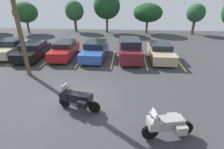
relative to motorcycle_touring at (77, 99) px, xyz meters
name	(u,v)px	position (x,y,z in m)	size (l,w,h in m)	color
ground	(78,100)	(-0.24, 0.88, -0.68)	(44.00, 44.00, 0.10)	#38383A
motorcycle_touring	(77,99)	(0.00, 0.00, 0.00)	(2.20, 1.03, 1.35)	black
motorcycle_second	(167,124)	(4.03, -1.55, 0.01)	(2.12, 1.05, 1.36)	black
parking_stripes	(82,58)	(-1.70, 7.73, -0.63)	(17.58, 4.83, 0.01)	#EAE066
car_champagne	(10,48)	(-8.78, 8.11, 0.08)	(2.19, 4.54, 1.49)	#C1B289
car_black	(33,51)	(-6.21, 7.50, 0.06)	(2.12, 4.43, 1.38)	black
car_red	(65,50)	(-3.34, 7.96, 0.08)	(1.91, 4.60, 1.43)	maroon
car_blue	(95,50)	(-0.49, 8.07, 0.07)	(2.07, 4.88, 1.46)	#2D519E
car_maroon	(130,50)	(2.70, 7.70, 0.27)	(2.16, 4.34, 1.84)	maroon
car_tan	(161,52)	(5.48, 8.00, 0.06)	(1.93, 4.47, 1.42)	tan
utility_pole	(15,8)	(-4.69, 3.86, 3.93)	(1.25, 1.45, 8.87)	brown
tree_center_left	(25,12)	(-12.79, 18.71, 2.43)	(3.55, 3.55, 4.54)	#4C3823
tree_left	(107,6)	(-0.69, 20.31, 3.27)	(4.01, 4.01, 5.81)	#4C3823
tree_rear	(148,13)	(5.48, 20.08, 2.40)	(4.30, 4.30, 4.40)	#4C3823
tree_far_right	(74,11)	(-5.84, 20.66, 2.53)	(2.89, 2.89, 4.70)	#4C3823
tree_center	(196,13)	(12.37, 20.00, 2.39)	(2.59, 2.59, 4.34)	#4C3823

